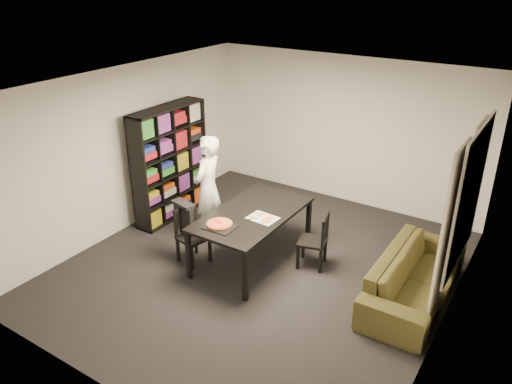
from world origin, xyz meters
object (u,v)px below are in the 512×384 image
Objects in this scene: chair_right at (318,237)px; baking_tray at (220,227)px; sofa at (415,277)px; dining_table at (252,217)px; chair_left at (190,231)px; person at (208,188)px; pepperoni_pizza at (219,224)px; bookshelf at (170,163)px.

baking_tray is at bearing -60.66° from chair_right.
sofa is at bearing 76.28° from chair_right.
dining_table is at bearing 99.17° from sofa.
chair_left is at bearing 170.59° from baking_tray.
baking_tray is 0.19× the size of sofa.
baking_tray is at bearing -86.69° from chair_left.
person is at bearing 92.94° from sofa.
person is at bearing 135.84° from pepperoni_pizza.
chair_right is at bearing 41.33° from pepperoni_pizza.
dining_table is at bearing -14.14° from bookshelf.
dining_table reaches higher than sofa.
chair_left reaches higher than sofa.
chair_right reaches higher than pepperoni_pizza.
person is at bearing 135.81° from baking_tray.
dining_table is 2.32m from sofa.
pepperoni_pizza is (0.60, -0.07, 0.32)m from chair_left.
bookshelf is at bearing -115.46° from person.
chair_right is 1.86m from person.
bookshelf is 1.05m from person.
sofa is at bearing 20.85° from pepperoni_pizza.
baking_tray is (1.82, -1.08, -0.18)m from bookshelf.
sofa is (3.19, 0.16, -0.53)m from person.
chair_left is at bearing -76.84° from chair_right.
sofa is at bearing 9.17° from dining_table.
chair_left reaches higher than baking_tray.
chair_right is at bearing 90.40° from sofa.
sofa is (2.25, 0.36, -0.39)m from dining_table.
chair_right is (0.87, 0.35, -0.23)m from dining_table.
dining_table is at bearing 68.64° from person.
bookshelf is at bearing 149.62° from pepperoni_pizza.
chair_left is at bearing 105.78° from sofa.
baking_tray is at bearing -30.72° from bookshelf.
dining_table is at bearing -82.05° from chair_right.
pepperoni_pizza is at bearing -30.38° from bookshelf.
person is 4.79× the size of pepperoni_pizza.
person reaches higher than chair_right.
chair_left is 0.49× the size of person.
sofa is at bearing 83.58° from person.
chair_left is 0.71m from baking_tray.
person is (-0.18, 0.69, 0.37)m from chair_left.
person is (1.01, -0.29, -0.11)m from bookshelf.
bookshelf is 2.02m from dining_table.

